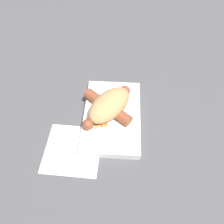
{
  "coord_description": "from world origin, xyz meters",
  "views": [
    {
      "loc": [
        -0.39,
        -0.02,
        0.57
      ],
      "look_at": [
        0.0,
        0.0,
        0.04
      ],
      "focal_mm": 35.0,
      "sensor_mm": 36.0,
      "label": 1
    }
  ],
  "objects": [
    {
      "name": "bread_roll",
      "position": [
        0.01,
        0.01,
        0.06
      ],
      "size": [
        0.18,
        0.16,
        0.06
      ],
      "color": "tan",
      "rests_on": "food_tray"
    },
    {
      "name": "food_tray",
      "position": [
        0.0,
        0.0,
        0.01
      ],
      "size": [
        0.27,
        0.17,
        0.03
      ],
      "color": "white",
      "rests_on": "ground_plane"
    },
    {
      "name": "sausage",
      "position": [
        0.01,
        0.01,
        0.04
      ],
      "size": [
        0.17,
        0.16,
        0.03
      ],
      "color": "brown",
      "rests_on": "food_tray"
    },
    {
      "name": "pickled_veggies",
      "position": [
        -0.05,
        0.04,
        0.03
      ],
      "size": [
        0.05,
        0.06,
        0.0
      ],
      "color": "orange",
      "rests_on": "food_tray"
    },
    {
      "name": "condiment_cup_far",
      "position": [
        -0.16,
        0.08,
        0.01
      ],
      "size": [
        0.04,
        0.04,
        0.02
      ],
      "color": "white",
      "rests_on": "ground_plane"
    },
    {
      "name": "condiment_cup_near",
      "position": [
        -0.13,
        0.12,
        0.01
      ],
      "size": [
        0.04,
        0.04,
        0.02
      ],
      "color": "white",
      "rests_on": "ground_plane"
    },
    {
      "name": "ground_plane",
      "position": [
        0.0,
        0.0,
        0.0
      ],
      "size": [
        3.0,
        3.0,
        0.0
      ],
      "primitive_type": "plane",
      "color": "#4C4C51"
    },
    {
      "name": "napkin",
      "position": [
        -0.11,
        0.11,
        0.0
      ],
      "size": [
        0.16,
        0.16,
        0.0
      ],
      "color": "white",
      "rests_on": "ground_plane"
    }
  ]
}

